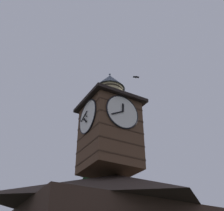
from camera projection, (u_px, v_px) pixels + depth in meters
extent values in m
pyramid|color=#2D231E|center=(116.00, 193.00, 18.24)|extent=(12.22, 9.24, 2.42)
cube|color=brown|center=(110.00, 138.00, 19.81)|extent=(3.45, 3.45, 5.02)
cube|color=#3C291C|center=(109.00, 164.00, 18.81)|extent=(3.49, 3.49, 0.10)
cube|color=#3C291C|center=(109.00, 150.00, 19.30)|extent=(3.49, 3.49, 0.10)
cube|color=#3C291C|center=(110.00, 138.00, 19.79)|extent=(3.49, 3.49, 0.10)
cube|color=#3C291C|center=(110.00, 126.00, 20.29)|extent=(3.49, 3.49, 0.10)
cube|color=#3C291C|center=(110.00, 115.00, 20.78)|extent=(3.49, 3.49, 0.10)
cylinder|color=white|center=(122.00, 112.00, 19.15)|extent=(2.45, 0.10, 2.45)
torus|color=black|center=(123.00, 112.00, 19.13)|extent=(2.55, 0.10, 2.55)
cube|color=black|center=(123.00, 107.00, 19.23)|extent=(0.13, 0.04, 0.61)
cube|color=black|center=(118.00, 113.00, 18.76)|extent=(0.93, 0.04, 0.53)
sphere|color=black|center=(123.00, 111.00, 19.07)|extent=(0.10, 0.10, 0.10)
cylinder|color=white|center=(88.00, 117.00, 19.70)|extent=(0.10, 2.45, 2.45)
torus|color=black|center=(88.00, 117.00, 19.68)|extent=(0.10, 2.55, 2.55)
cube|color=black|center=(85.00, 120.00, 19.70)|extent=(0.04, 0.52, 0.52)
cube|color=black|center=(84.00, 116.00, 20.10)|extent=(0.04, 0.95, 0.50)
sphere|color=black|center=(86.00, 116.00, 19.65)|extent=(0.10, 0.10, 0.10)
cube|color=black|center=(110.00, 106.00, 21.19)|extent=(4.15, 4.15, 0.25)
cylinder|color=tan|center=(110.00, 97.00, 21.62)|extent=(2.07, 2.07, 1.39)
cylinder|color=#2D2319|center=(110.00, 102.00, 21.38)|extent=(2.13, 2.13, 0.10)
cylinder|color=#2D2319|center=(110.00, 97.00, 21.62)|extent=(2.13, 2.13, 0.10)
cylinder|color=#2D2319|center=(110.00, 92.00, 21.86)|extent=(2.13, 2.13, 0.10)
cone|color=#384251|center=(110.00, 82.00, 22.34)|extent=(2.37, 2.37, 1.37)
sphere|color=#384251|center=(110.00, 74.00, 22.76)|extent=(0.16, 0.16, 0.16)
cone|color=#133216|center=(93.00, 183.00, 25.43)|extent=(4.36, 4.36, 5.29)
cone|color=black|center=(94.00, 152.00, 26.98)|extent=(3.07, 3.07, 4.25)
cone|color=black|center=(95.00, 118.00, 28.96)|extent=(1.79, 1.79, 4.87)
ellipsoid|color=black|center=(136.00, 77.00, 26.84)|extent=(0.26, 0.33, 0.16)
cube|color=black|center=(138.00, 77.00, 26.86)|extent=(0.35, 0.30, 0.06)
cube|color=black|center=(135.00, 77.00, 26.83)|extent=(0.35, 0.30, 0.06)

